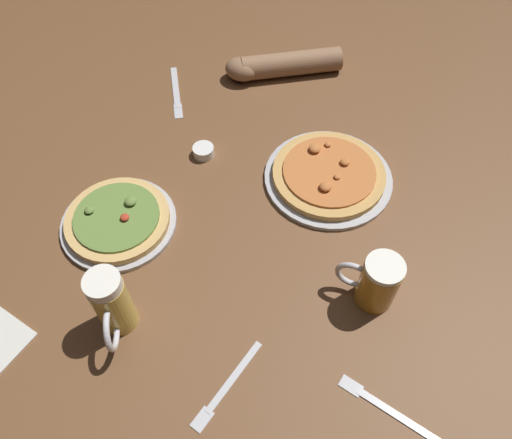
{
  "coord_description": "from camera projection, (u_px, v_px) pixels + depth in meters",
  "views": [
    {
      "loc": [
        0.18,
        -0.65,
        0.97
      ],
      "look_at": [
        0.0,
        0.0,
        0.02
      ],
      "focal_mm": 34.83,
      "sensor_mm": 36.0,
      "label": 1
    }
  ],
  "objects": [
    {
      "name": "ground_plane",
      "position": [
        256.0,
        228.0,
        1.2
      ],
      "size": [
        2.4,
        2.4,
        0.03
      ],
      "primitive_type": "cube",
      "color": "brown"
    },
    {
      "name": "diner_arm",
      "position": [
        279.0,
        65.0,
        1.48
      ],
      "size": [
        0.34,
        0.2,
        0.07
      ],
      "color": "#936B4C",
      "rests_on": "ground_plane"
    },
    {
      "name": "beer_mug_dark",
      "position": [
        377.0,
        282.0,
        1.02
      ],
      "size": [
        0.13,
        0.08,
        0.13
      ],
      "color": "#B27A23",
      "rests_on": "ground_plane"
    },
    {
      "name": "knife_right",
      "position": [
        176.0,
        92.0,
        1.46
      ],
      "size": [
        0.11,
        0.21,
        0.01
      ],
      "color": "silver",
      "rests_on": "ground_plane"
    },
    {
      "name": "beer_mug_amber",
      "position": [
        112.0,
        304.0,
        0.97
      ],
      "size": [
        0.08,
        0.13,
        0.17
      ],
      "color": "gold",
      "rests_on": "ground_plane"
    },
    {
      "name": "fork_spare",
      "position": [
        227.0,
        386.0,
        0.96
      ],
      "size": [
        0.09,
        0.2,
        0.01
      ],
      "color": "silver",
      "rests_on": "ground_plane"
    },
    {
      "name": "pizza_plate_near",
      "position": [
        118.0,
        220.0,
        1.17
      ],
      "size": [
        0.27,
        0.27,
        0.05
      ],
      "color": "#B2B2B7",
      "rests_on": "ground_plane"
    },
    {
      "name": "ramekin_sauce",
      "position": [
        203.0,
        151.0,
        1.3
      ],
      "size": [
        0.06,
        0.06,
        0.03
      ],
      "primitive_type": "cylinder",
      "color": "white",
      "rests_on": "ground_plane"
    },
    {
      "name": "fork_left",
      "position": [
        387.0,
        409.0,
        0.93
      ],
      "size": [
        0.2,
        0.09,
        0.01
      ],
      "color": "silver",
      "rests_on": "ground_plane"
    },
    {
      "name": "pizza_plate_far",
      "position": [
        328.0,
        175.0,
        1.25
      ],
      "size": [
        0.32,
        0.32,
        0.05
      ],
      "color": "#B2B2B7",
      "rests_on": "ground_plane"
    }
  ]
}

